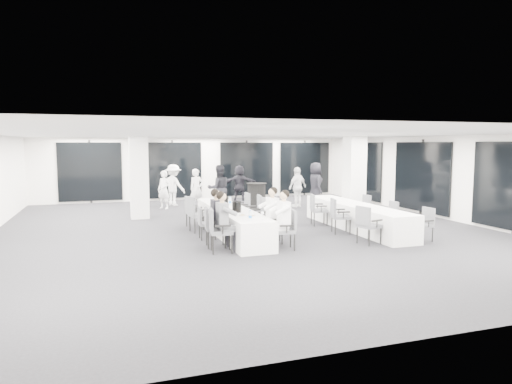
{
  "coord_description": "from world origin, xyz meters",
  "views": [
    {
      "loc": [
        -3.86,
        -12.72,
        2.52
      ],
      "look_at": [
        0.27,
        -0.2,
        1.14
      ],
      "focal_mm": 32.0,
      "sensor_mm": 36.0,
      "label": 1
    }
  ],
  "objects_px": {
    "chair_main_right_near": "(288,227)",
    "standing_guest_g": "(164,187)",
    "chair_main_left_near": "(218,228)",
    "chair_side_left_far": "(317,208)",
    "chair_main_left_mid": "(204,221)",
    "standing_guest_e": "(315,182)",
    "chair_main_left_fourth": "(196,212)",
    "standing_guest_f": "(240,180)",
    "banquet_table_side": "(356,217)",
    "ice_bucket_far": "(225,200)",
    "standing_guest_b": "(219,185)",
    "chair_main_left_second": "(212,225)",
    "standing_guest_h": "(356,184)",
    "chair_side_left_near": "(367,223)",
    "chair_side_right_far": "(363,207)",
    "chair_main_left_far": "(192,210)",
    "standing_guest_d": "(298,184)",
    "chair_main_right_second": "(276,221)",
    "chair_side_right_near": "(425,222)",
    "chair_main_right_fourth": "(254,210)",
    "chair_main_right_far": "(243,206)",
    "chair_side_left_mid": "(338,214)",
    "chair_main_right_mid": "(262,214)",
    "ice_bucket_near": "(237,207)",
    "standing_guest_a": "(197,186)",
    "cocktail_table": "(257,197)",
    "standing_guest_c": "(173,182)",
    "chair_side_right_mid": "(390,214)"
  },
  "relations": [
    {
      "from": "chair_main_right_near",
      "to": "standing_guest_g",
      "type": "height_order",
      "value": "standing_guest_g"
    },
    {
      "from": "chair_main_left_near",
      "to": "chair_side_left_far",
      "type": "xyz_separation_m",
      "value": [
        3.78,
        2.55,
        -0.04
      ]
    },
    {
      "from": "chair_main_left_mid",
      "to": "standing_guest_e",
      "type": "distance_m",
      "value": 7.49
    },
    {
      "from": "chair_main_left_fourth",
      "to": "standing_guest_f",
      "type": "relative_size",
      "value": 0.57
    },
    {
      "from": "banquet_table_side",
      "to": "ice_bucket_far",
      "type": "relative_size",
      "value": 21.82
    },
    {
      "from": "standing_guest_b",
      "to": "ice_bucket_far",
      "type": "height_order",
      "value": "standing_guest_b"
    },
    {
      "from": "chair_main_left_fourth",
      "to": "chair_main_left_second",
      "type": "bearing_deg",
      "value": -8.94
    },
    {
      "from": "chair_main_left_second",
      "to": "standing_guest_h",
      "type": "height_order",
      "value": "standing_guest_h"
    },
    {
      "from": "chair_side_left_near",
      "to": "chair_side_right_far",
      "type": "bearing_deg",
      "value": 135.38
    },
    {
      "from": "chair_side_right_far",
      "to": "chair_main_right_near",
      "type": "bearing_deg",
      "value": 124.75
    },
    {
      "from": "chair_side_left_far",
      "to": "ice_bucket_far",
      "type": "distance_m",
      "value": 2.89
    },
    {
      "from": "chair_main_left_far",
      "to": "standing_guest_d",
      "type": "height_order",
      "value": "standing_guest_d"
    },
    {
      "from": "chair_main_left_mid",
      "to": "ice_bucket_far",
      "type": "bearing_deg",
      "value": 148.59
    },
    {
      "from": "standing_guest_h",
      "to": "ice_bucket_far",
      "type": "bearing_deg",
      "value": 57.16
    },
    {
      "from": "standing_guest_b",
      "to": "standing_guest_f",
      "type": "distance_m",
      "value": 3.58
    },
    {
      "from": "chair_main_right_second",
      "to": "chair_side_right_near",
      "type": "bearing_deg",
      "value": -91.86
    },
    {
      "from": "chair_main_right_fourth",
      "to": "chair_main_right_far",
      "type": "bearing_deg",
      "value": 8.74
    },
    {
      "from": "chair_main_right_second",
      "to": "chair_side_left_mid",
      "type": "bearing_deg",
      "value": -60.76
    },
    {
      "from": "chair_side_left_near",
      "to": "standing_guest_e",
      "type": "xyz_separation_m",
      "value": [
        1.85,
        6.84,
        0.45
      ]
    },
    {
      "from": "chair_side_left_far",
      "to": "chair_side_right_near",
      "type": "xyz_separation_m",
      "value": [
        1.66,
        -2.99,
        -0.05
      ]
    },
    {
      "from": "chair_main_right_mid",
      "to": "ice_bucket_near",
      "type": "bearing_deg",
      "value": 111.05
    },
    {
      "from": "chair_main_right_mid",
      "to": "standing_guest_f",
      "type": "height_order",
      "value": "standing_guest_f"
    },
    {
      "from": "standing_guest_e",
      "to": "chair_main_left_fourth",
      "type": "bearing_deg",
      "value": 129.86
    },
    {
      "from": "chair_main_right_second",
      "to": "standing_guest_a",
      "type": "xyz_separation_m",
      "value": [
        -0.75,
        6.83,
        0.32
      ]
    },
    {
      "from": "cocktail_table",
      "to": "chair_main_left_far",
      "type": "bearing_deg",
      "value": -138.76
    },
    {
      "from": "chair_main_left_far",
      "to": "chair_main_right_near",
      "type": "distance_m",
      "value": 3.99
    },
    {
      "from": "chair_side_left_mid",
      "to": "chair_side_right_far",
      "type": "bearing_deg",
      "value": 144.12
    },
    {
      "from": "banquet_table_side",
      "to": "standing_guest_c",
      "type": "bearing_deg",
      "value": 122.39
    },
    {
      "from": "chair_side_left_mid",
      "to": "standing_guest_e",
      "type": "xyz_separation_m",
      "value": [
        1.85,
        5.34,
        0.44
      ]
    },
    {
      "from": "chair_side_left_near",
      "to": "standing_guest_b",
      "type": "bearing_deg",
      "value": -175.74
    },
    {
      "from": "chair_main_left_near",
      "to": "chair_main_right_second",
      "type": "distance_m",
      "value": 1.76
    },
    {
      "from": "ice_bucket_far",
      "to": "chair_main_right_second",
      "type": "bearing_deg",
      "value": -72.53
    },
    {
      "from": "chair_main_left_far",
      "to": "chair_main_left_fourth",
      "type": "bearing_deg",
      "value": -2.99
    },
    {
      "from": "standing_guest_c",
      "to": "chair_side_left_far",
      "type": "bearing_deg",
      "value": 169.63
    },
    {
      "from": "chair_main_right_second",
      "to": "chair_main_right_far",
      "type": "xyz_separation_m",
      "value": [
        0.0,
        2.98,
        -0.0
      ]
    },
    {
      "from": "banquet_table_side",
      "to": "chair_main_right_fourth",
      "type": "height_order",
      "value": "chair_main_right_fourth"
    },
    {
      "from": "chair_main_left_fourth",
      "to": "chair_main_right_fourth",
      "type": "bearing_deg",
      "value": 72.32
    },
    {
      "from": "cocktail_table",
      "to": "chair_side_right_far",
      "type": "relative_size",
      "value": 1.2
    },
    {
      "from": "chair_side_left_mid",
      "to": "standing_guest_a",
      "type": "relative_size",
      "value": 0.56
    },
    {
      "from": "chair_main_right_near",
      "to": "standing_guest_b",
      "type": "bearing_deg",
      "value": 10.06
    },
    {
      "from": "chair_main_right_far",
      "to": "standing_guest_e",
      "type": "relative_size",
      "value": 0.49
    },
    {
      "from": "banquet_table_side",
      "to": "standing_guest_e",
      "type": "relative_size",
      "value": 2.47
    },
    {
      "from": "cocktail_table",
      "to": "standing_guest_a",
      "type": "height_order",
      "value": "standing_guest_a"
    },
    {
      "from": "standing_guest_d",
      "to": "ice_bucket_far",
      "type": "relative_size",
      "value": 7.96
    },
    {
      "from": "banquet_table_side",
      "to": "chair_main_right_near",
      "type": "height_order",
      "value": "chair_main_right_near"
    },
    {
      "from": "chair_side_right_mid",
      "to": "chair_side_left_far",
      "type": "bearing_deg",
      "value": 47.01
    },
    {
      "from": "chair_main_right_far",
      "to": "ice_bucket_near",
      "type": "height_order",
      "value": "ice_bucket_near"
    },
    {
      "from": "cocktail_table",
      "to": "chair_main_left_fourth",
      "type": "height_order",
      "value": "cocktail_table"
    },
    {
      "from": "chair_main_right_far",
      "to": "standing_guest_b",
      "type": "xyz_separation_m",
      "value": [
        -0.14,
        2.68,
        0.43
      ]
    },
    {
      "from": "cocktail_table",
      "to": "standing_guest_e",
      "type": "bearing_deg",
      "value": 11.37
    }
  ]
}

